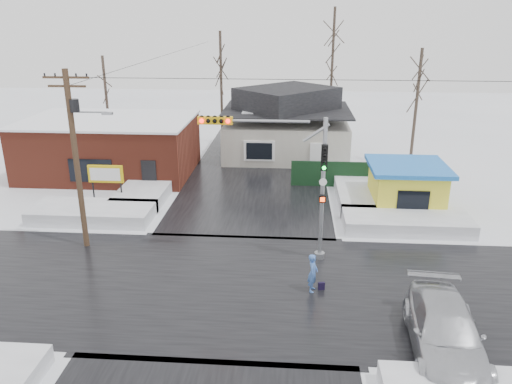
# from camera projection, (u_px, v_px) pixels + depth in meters

# --- Properties ---
(ground) EXTENTS (120.00, 120.00, 0.00)m
(ground) POSITION_uv_depth(u_px,v_px,m) (232.00, 286.00, 22.08)
(ground) COLOR white
(ground) RESTS_ON ground
(road_ns) EXTENTS (10.00, 120.00, 0.02)m
(road_ns) POSITION_uv_depth(u_px,v_px,m) (232.00, 286.00, 22.08)
(road_ns) COLOR black
(road_ns) RESTS_ON ground
(road_ew) EXTENTS (120.00, 10.00, 0.02)m
(road_ew) POSITION_uv_depth(u_px,v_px,m) (232.00, 286.00, 22.08)
(road_ew) COLOR black
(road_ew) RESTS_ON ground
(snowbank_nw) EXTENTS (7.00, 3.00, 0.80)m
(snowbank_nw) POSITION_uv_depth(u_px,v_px,m) (93.00, 213.00, 29.15)
(snowbank_nw) COLOR white
(snowbank_nw) RESTS_ON ground
(snowbank_ne) EXTENTS (7.00, 3.00, 0.80)m
(snowbank_ne) POSITION_uv_depth(u_px,v_px,m) (406.00, 222.00, 27.89)
(snowbank_ne) COLOR white
(snowbank_ne) RESTS_ON ground
(snowbank_nside_w) EXTENTS (3.00, 8.00, 0.80)m
(snowbank_nside_w) POSITION_uv_depth(u_px,v_px,m) (150.00, 186.00, 33.70)
(snowbank_nside_w) COLOR white
(snowbank_nside_w) RESTS_ON ground
(snowbank_nside_e) EXTENTS (3.00, 8.00, 0.80)m
(snowbank_nside_e) POSITION_uv_depth(u_px,v_px,m) (359.00, 191.00, 32.72)
(snowbank_nside_e) COLOR white
(snowbank_nside_e) RESTS_ON ground
(traffic_signal) EXTENTS (6.05, 0.68, 7.00)m
(traffic_signal) POSITION_uv_depth(u_px,v_px,m) (290.00, 170.00, 23.17)
(traffic_signal) COLOR gray
(traffic_signal) RESTS_ON ground
(utility_pole) EXTENTS (3.15, 0.44, 9.00)m
(utility_pole) POSITION_uv_depth(u_px,v_px,m) (76.00, 151.00, 24.20)
(utility_pole) COLOR #382619
(utility_pole) RESTS_ON ground
(brick_building) EXTENTS (12.20, 8.20, 4.12)m
(brick_building) POSITION_uv_depth(u_px,v_px,m) (111.00, 146.00, 37.17)
(brick_building) COLOR maroon
(brick_building) RESTS_ON ground
(marquee_sign) EXTENTS (2.20, 0.21, 2.55)m
(marquee_sign) POSITION_uv_depth(u_px,v_px,m) (106.00, 175.00, 30.98)
(marquee_sign) COLOR black
(marquee_sign) RESTS_ON ground
(house) EXTENTS (10.40, 8.40, 5.76)m
(house) POSITION_uv_depth(u_px,v_px,m) (286.00, 125.00, 41.71)
(house) COLOR beige
(house) RESTS_ON ground
(kiosk) EXTENTS (4.60, 4.60, 2.88)m
(kiosk) POSITION_uv_depth(u_px,v_px,m) (406.00, 187.00, 30.31)
(kiosk) COLOR yellow
(kiosk) RESTS_ON ground
(fence) EXTENTS (8.00, 0.12, 1.80)m
(fence) POSITION_uv_depth(u_px,v_px,m) (349.00, 174.00, 34.47)
(fence) COLOR black
(fence) RESTS_ON ground
(tree_far_left) EXTENTS (3.00, 3.00, 10.00)m
(tree_far_left) POSITION_uv_depth(u_px,v_px,m) (221.00, 55.00, 44.10)
(tree_far_left) COLOR #332821
(tree_far_left) RESTS_ON ground
(tree_far_mid) EXTENTS (3.00, 3.00, 12.00)m
(tree_far_mid) POSITION_uv_depth(u_px,v_px,m) (334.00, 36.00, 44.74)
(tree_far_mid) COLOR #332821
(tree_far_mid) RESTS_ON ground
(tree_far_right) EXTENTS (3.00, 3.00, 9.00)m
(tree_far_right) POSITION_uv_depth(u_px,v_px,m) (420.00, 73.00, 37.61)
(tree_far_right) COLOR #332821
(tree_far_right) RESTS_ON ground
(tree_far_west) EXTENTS (3.00, 3.00, 8.00)m
(tree_far_west) POSITION_uv_depth(u_px,v_px,m) (104.00, 75.00, 43.46)
(tree_far_west) COLOR #332821
(tree_far_west) RESTS_ON ground
(pedestrian) EXTENTS (0.54, 0.71, 1.73)m
(pedestrian) POSITION_uv_depth(u_px,v_px,m) (313.00, 273.00, 21.41)
(pedestrian) COLOR #4169B7
(pedestrian) RESTS_ON ground
(car) EXTENTS (2.87, 6.05, 1.70)m
(car) POSITION_uv_depth(u_px,v_px,m) (445.00, 332.00, 17.49)
(car) COLOR silver
(car) RESTS_ON ground
(shopping_bag) EXTENTS (0.30, 0.18, 0.35)m
(shopping_bag) POSITION_uv_depth(u_px,v_px,m) (321.00, 286.00, 21.71)
(shopping_bag) COLOR black
(shopping_bag) RESTS_ON ground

